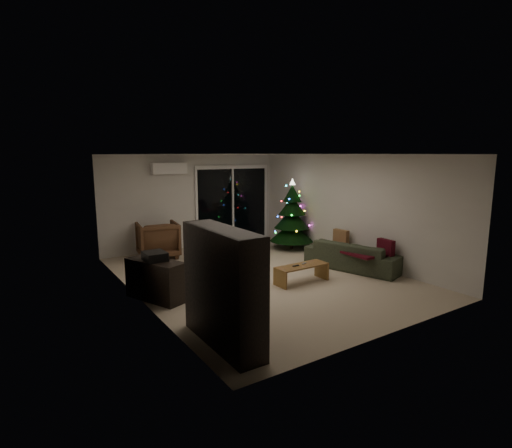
% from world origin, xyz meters
% --- Properties ---
extents(room, '(6.50, 7.51, 2.60)m').
position_xyz_m(room, '(0.46, 1.49, 1.02)').
color(room, beige).
rests_on(room, ground).
extents(bookshelf, '(0.98, 1.59, 1.56)m').
position_xyz_m(bookshelf, '(-2.25, -2.22, 0.78)').
color(bookshelf, black).
rests_on(bookshelf, floor).
extents(media_cabinet, '(0.81, 1.19, 0.70)m').
position_xyz_m(media_cabinet, '(-2.25, -0.12, 0.35)').
color(media_cabinet, black).
rests_on(media_cabinet, floor).
extents(stereo, '(0.35, 0.42, 0.15)m').
position_xyz_m(stereo, '(-2.25, -0.12, 0.77)').
color(stereo, black).
rests_on(stereo, media_cabinet).
extents(armchair, '(1.08, 1.10, 0.88)m').
position_xyz_m(armchair, '(-1.23, 2.66, 0.44)').
color(armchair, '#46331E').
rests_on(armchair, floor).
extents(ottoman, '(0.59, 0.59, 0.48)m').
position_xyz_m(ottoman, '(-0.44, 1.67, 0.24)').
color(ottoman, white).
rests_on(ottoman, floor).
extents(cardboard_box_a, '(0.48, 0.39, 0.31)m').
position_xyz_m(cardboard_box_a, '(-1.02, 0.00, 0.16)').
color(cardboard_box_a, white).
rests_on(cardboard_box_a, floor).
extents(cardboard_box_b, '(0.44, 0.39, 0.26)m').
position_xyz_m(cardboard_box_b, '(-0.65, 0.71, 0.13)').
color(cardboard_box_b, white).
rests_on(cardboard_box_b, floor).
extents(side_table, '(0.49, 0.49, 0.54)m').
position_xyz_m(side_table, '(0.51, 2.83, 0.27)').
color(side_table, black).
rests_on(side_table, floor).
extents(floor_lamp, '(0.30, 0.30, 1.87)m').
position_xyz_m(floor_lamp, '(-0.98, 3.41, 0.93)').
color(floor_lamp, black).
rests_on(floor_lamp, floor).
extents(sofa, '(1.38, 2.22, 0.61)m').
position_xyz_m(sofa, '(2.05, -0.66, 0.30)').
color(sofa, '#47513A').
rests_on(sofa, floor).
extents(sofa_throw, '(0.65, 1.50, 0.05)m').
position_xyz_m(sofa_throw, '(1.95, -0.66, 0.44)').
color(sofa_throw, '#410F17').
rests_on(sofa_throw, sofa).
extents(cushion_a, '(0.15, 0.41, 0.40)m').
position_xyz_m(cushion_a, '(2.30, -0.01, 0.55)').
color(cushion_a, olive).
rests_on(cushion_a, sofa).
extents(cushion_b, '(0.15, 0.41, 0.40)m').
position_xyz_m(cushion_b, '(2.30, -1.31, 0.55)').
color(cushion_b, '#410F17').
rests_on(cushion_b, sofa).
extents(coffee_table, '(1.12, 0.41, 0.35)m').
position_xyz_m(coffee_table, '(0.47, -0.78, 0.18)').
color(coffee_table, olive).
rests_on(coffee_table, floor).
extents(remote_a, '(0.14, 0.04, 0.02)m').
position_xyz_m(remote_a, '(0.32, -0.78, 0.36)').
color(remote_a, black).
rests_on(remote_a, coffee_table).
extents(remote_b, '(0.14, 0.08, 0.02)m').
position_xyz_m(remote_b, '(0.57, -0.73, 0.36)').
color(remote_b, slate).
rests_on(remote_b, coffee_table).
extents(christmas_tree, '(1.51, 1.51, 1.87)m').
position_xyz_m(christmas_tree, '(2.09, 1.61, 0.94)').
color(christmas_tree, black).
rests_on(christmas_tree, floor).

